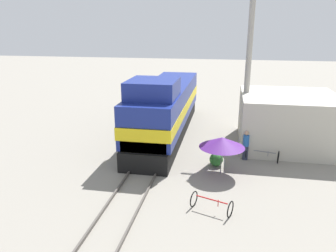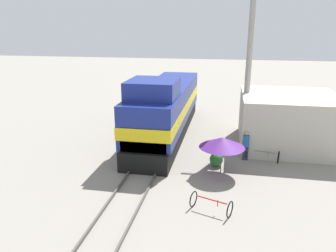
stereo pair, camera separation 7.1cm
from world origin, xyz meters
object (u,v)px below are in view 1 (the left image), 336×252
vendor_umbrella (222,142)px  bicycle_spare (212,204)px  utility_pole (248,63)px  billboard_sign (255,112)px  locomotive (165,109)px  person_bystander (246,144)px  bicycle (262,155)px

vendor_umbrella → bicycle_spare: (-0.28, -3.85, -1.39)m
utility_pole → bicycle_spare: 10.75m
utility_pole → bicycle_spare: bearing=-99.9°
vendor_umbrella → billboard_sign: (1.97, 4.68, 0.47)m
locomotive → utility_pole: bearing=0.0°
billboard_sign → bicycle_spare: bearing=-104.8°
utility_pole → person_bystander: size_ratio=5.95×
bicycle_spare → locomotive: bearing=41.8°
utility_pole → billboard_sign: bearing=-56.5°
locomotive → bicycle: locomotive is taller
person_bystander → vendor_umbrella: bearing=-121.8°
person_bystander → bicycle: (0.97, -0.03, -0.58)m
billboard_sign → bicycle: size_ratio=1.56×
utility_pole → billboard_sign: 3.22m
vendor_umbrella → bicycle_spare: size_ratio=1.29×
person_bystander → billboard_sign: bearing=76.1°
locomotive → billboard_sign: 6.09m
bicycle → bicycle_spare: 6.54m
locomotive → vendor_umbrella: (4.05, -5.58, -0.20)m
vendor_umbrella → person_bystander: 2.69m
bicycle → locomotive: bearing=75.3°
locomotive → utility_pole: size_ratio=1.34×
person_bystander → bicycle: 1.13m
person_bystander → bicycle: size_ratio=0.90×
vendor_umbrella → bicycle_spare: 4.10m
vendor_umbrella → bicycle_spare: vendor_umbrella is taller
utility_pole → bicycle_spare: utility_pole is taller
vendor_umbrella → billboard_sign: billboard_sign is taller
locomotive → utility_pole: utility_pole is taller
billboard_sign → person_bystander: 2.88m
utility_pole → billboard_sign: utility_pole is taller
bicycle_spare → bicycle: bearing=-3.4°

